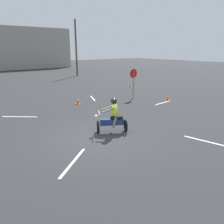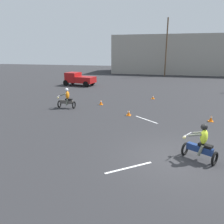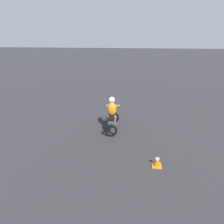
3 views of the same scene
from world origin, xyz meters
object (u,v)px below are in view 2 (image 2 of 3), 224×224
(traffic_cone_mid_left, at_px, (101,102))
(traffic_cone_far_center, at_px, (153,97))
(motorcycle_rider_background, at_px, (67,99))
(traffic_cone_near_left, at_px, (211,119))
(pickup_truck, at_px, (79,79))
(motorcycle_rider_foreground, at_px, (201,144))
(utility_pole_far, at_px, (166,48))
(traffic_cone_near_right, at_px, (129,113))

(traffic_cone_mid_left, distance_m, traffic_cone_far_center, 5.52)
(motorcycle_rider_background, bearing_deg, traffic_cone_mid_left, -53.21)
(traffic_cone_near_left, relative_size, traffic_cone_far_center, 1.31)
(motorcycle_rider_background, bearing_deg, pickup_truck, 17.71)
(motorcycle_rider_foreground, height_order, traffic_cone_far_center, motorcycle_rider_foreground)
(motorcycle_rider_background, distance_m, traffic_cone_mid_left, 3.01)
(motorcycle_rider_foreground, xyz_separation_m, traffic_cone_mid_left, (-7.10, 8.57, -0.51))
(motorcycle_rider_foreground, distance_m, utility_pole_far, 33.28)
(motorcycle_rider_foreground, bearing_deg, traffic_cone_mid_left, 70.22)
(pickup_truck, relative_size, utility_pole_far, 0.43)
(traffic_cone_near_left, bearing_deg, motorcycle_rider_background, 175.28)
(traffic_cone_near_left, relative_size, utility_pole_far, 0.04)
(traffic_cone_mid_left, xyz_separation_m, traffic_cone_far_center, (4.23, 3.55, -0.06))
(traffic_cone_near_right, bearing_deg, motorcycle_rider_background, 170.71)
(traffic_cone_near_left, height_order, traffic_cone_near_right, traffic_cone_near_left)
(traffic_cone_mid_left, bearing_deg, traffic_cone_near_right, -42.20)
(traffic_cone_near_right, xyz_separation_m, utility_pole_far, (1.87, 27.01, 4.91))
(pickup_truck, distance_m, traffic_cone_mid_left, 11.74)
(traffic_cone_far_center, bearing_deg, traffic_cone_near_left, -55.66)
(motorcycle_rider_foreground, distance_m, traffic_cone_near_left, 6.06)
(traffic_cone_near_left, xyz_separation_m, traffic_cone_far_center, (-4.27, 6.24, -0.05))
(motorcycle_rider_background, height_order, traffic_cone_near_right, motorcycle_rider_background)
(motorcycle_rider_background, distance_m, traffic_cone_far_center, 8.50)
(traffic_cone_near_left, bearing_deg, utility_pole_far, 97.75)
(motorcycle_rider_background, xyz_separation_m, utility_pole_far, (7.17, 26.14, 4.38))
(motorcycle_rider_foreground, distance_m, traffic_cone_mid_left, 11.14)
(traffic_cone_mid_left, xyz_separation_m, utility_pole_far, (4.81, 24.34, 4.89))
(traffic_cone_far_center, bearing_deg, motorcycle_rider_background, -140.91)
(traffic_cone_near_right, distance_m, utility_pole_far, 27.51)
(motorcycle_rider_background, bearing_deg, traffic_cone_near_right, -99.83)
(motorcycle_rider_background, relative_size, traffic_cone_near_right, 3.97)
(pickup_truck, xyz_separation_m, traffic_cone_near_left, (14.72, -12.62, -0.72))
(motorcycle_rider_background, xyz_separation_m, traffic_cone_near_right, (5.30, -0.87, -0.52))
(traffic_cone_near_left, bearing_deg, pickup_truck, 139.38)
(motorcycle_rider_foreground, bearing_deg, utility_pole_far, 34.56)
(traffic_cone_far_center, relative_size, utility_pole_far, 0.03)
(traffic_cone_near_left, distance_m, utility_pole_far, 27.72)
(motorcycle_rider_foreground, relative_size, utility_pole_far, 0.16)
(traffic_cone_far_center, xyz_separation_m, utility_pole_far, (0.58, 20.79, 4.95))
(traffic_cone_near_right, relative_size, traffic_cone_mid_left, 0.94)
(traffic_cone_mid_left, bearing_deg, motorcycle_rider_background, -142.66)
(traffic_cone_near_right, height_order, utility_pole_far, utility_pole_far)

